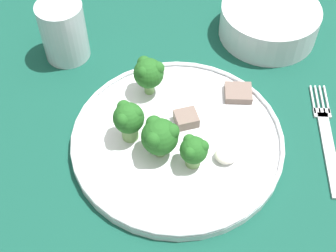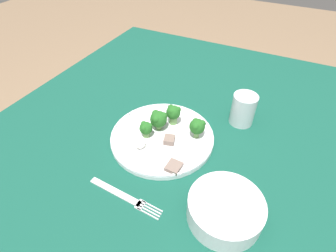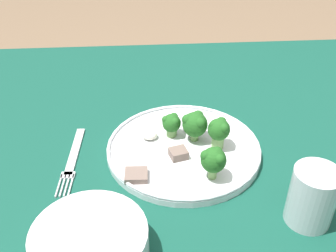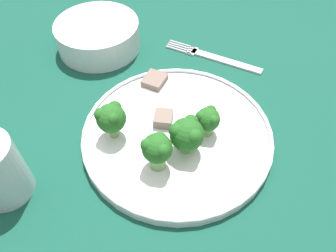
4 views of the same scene
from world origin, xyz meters
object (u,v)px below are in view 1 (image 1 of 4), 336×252
fork (326,137)px  drinking_glass (63,34)px  dinner_plate (176,140)px  cream_bowl (268,22)px

fork → drinking_glass: (-0.38, 0.17, 0.04)m
fork → drinking_glass: 0.41m
dinner_plate → fork: size_ratio=1.48×
fork → drinking_glass: bearing=155.9°
dinner_plate → cream_bowl: 0.27m
drinking_glass → cream_bowl: bearing=8.5°
fork → dinner_plate: bearing=-177.6°
dinner_plate → cream_bowl: size_ratio=1.81×
cream_bowl → drinking_glass: bearing=-171.5°
dinner_plate → drinking_glass: bearing=134.1°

